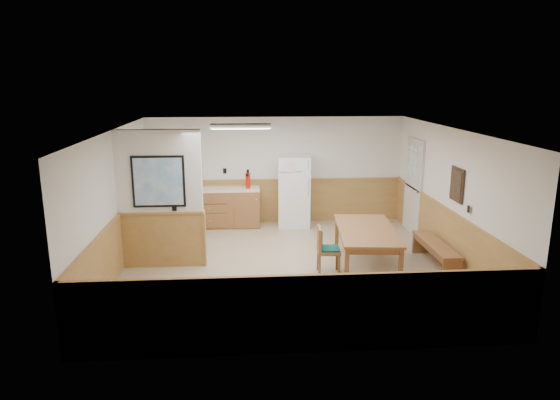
{
  "coord_description": "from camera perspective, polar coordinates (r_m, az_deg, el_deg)",
  "views": [
    {
      "loc": [
        -0.75,
        -8.59,
        3.35
      ],
      "look_at": [
        -0.09,
        0.4,
        1.16
      ],
      "focal_mm": 32.0,
      "sensor_mm": 36.0,
      "label": 1
    }
  ],
  "objects": [
    {
      "name": "fluorescent_fixture",
      "position": [
        9.93,
        -4.52,
        8.41
      ],
      "size": [
        1.2,
        0.3,
        0.09
      ],
      "color": "silver",
      "rests_on": "ceiling"
    },
    {
      "name": "dining_bench",
      "position": [
        9.56,
        17.36,
        -5.32
      ],
      "size": [
        0.35,
        1.59,
        0.45
      ],
      "rotation": [
        0.0,
        0.0,
        -0.0
      ],
      "color": "#9E653A",
      "rests_on": "ground"
    },
    {
      "name": "wainscot_right",
      "position": [
        9.79,
        18.44,
        -3.98
      ],
      "size": [
        0.04,
        6.0,
        1.0
      ],
      "primitive_type": "cube",
      "color": "#B58948",
      "rests_on": "ground"
    },
    {
      "name": "wainscot_back",
      "position": [
        11.94,
        -0.48,
        -0.13
      ],
      "size": [
        6.0,
        0.04,
        1.0
      ],
      "primitive_type": "cube",
      "color": "#B58948",
      "rests_on": "ground"
    },
    {
      "name": "right_wall",
      "position": [
        9.61,
        18.89,
        0.3
      ],
      "size": [
        0.02,
        6.0,
        2.5
      ],
      "primitive_type": "cube",
      "color": "white",
      "rests_on": "ground"
    },
    {
      "name": "wainscot_left",
      "position": [
        9.33,
        -17.88,
        -4.81
      ],
      "size": [
        0.04,
        6.0,
        1.0
      ],
      "primitive_type": "cube",
      "color": "#B58948",
      "rests_on": "ground"
    },
    {
      "name": "refrigerator",
      "position": [
        11.56,
        1.61,
        1.04
      ],
      "size": [
        0.77,
        0.75,
        1.64
      ],
      "rotation": [
        0.0,
        0.0,
        -0.07
      ],
      "color": "white",
      "rests_on": "ground"
    },
    {
      "name": "dining_chair",
      "position": [
        8.79,
        5.07,
        -5.34
      ],
      "size": [
        0.57,
        0.42,
        0.85
      ],
      "rotation": [
        0.0,
        0.0,
        -0.07
      ],
      "color": "#9E653A",
      "rests_on": "ground"
    },
    {
      "name": "partition_wall",
      "position": [
        9.16,
        -13.5,
        -0.08
      ],
      "size": [
        1.5,
        0.2,
        2.5
      ],
      "color": "white",
      "rests_on": "ground"
    },
    {
      "name": "back_wall",
      "position": [
        11.81,
        -0.49,
        3.43
      ],
      "size": [
        6.0,
        0.02,
        2.5
      ],
      "primitive_type": "cube",
      "color": "white",
      "rests_on": "ground"
    },
    {
      "name": "wall_painting",
      "position": [
        9.26,
        19.55,
        1.67
      ],
      "size": [
        0.04,
        0.5,
        0.6
      ],
      "color": "#342515",
      "rests_on": "right_wall"
    },
    {
      "name": "exterior_door",
      "position": [
        11.37,
        14.98,
        1.54
      ],
      "size": [
        0.07,
        1.02,
        2.15
      ],
      "color": "silver",
      "rests_on": "ground"
    },
    {
      "name": "ground",
      "position": [
        9.25,
        0.74,
        -7.56
      ],
      "size": [
        6.0,
        6.0,
        0.0
      ],
      "primitive_type": "plane",
      "color": "tan",
      "rests_on": "ground"
    },
    {
      "name": "kitchen_window",
      "position": [
        11.79,
        -10.76,
        4.65
      ],
      "size": [
        0.8,
        0.04,
        1.0
      ],
      "color": "silver",
      "rests_on": "back_wall"
    },
    {
      "name": "fire_extinguisher",
      "position": [
        11.46,
        -3.69,
        2.28
      ],
      "size": [
        0.14,
        0.14,
        0.44
      ],
      "rotation": [
        0.0,
        0.0,
        0.43
      ],
      "color": "red",
      "rests_on": "kitchen_counter"
    },
    {
      "name": "dining_table",
      "position": [
        9.05,
        9.82,
        -3.82
      ],
      "size": [
        1.18,
        2.07,
        0.75
      ],
      "rotation": [
        0.0,
        0.0,
        -0.1
      ],
      "color": "#9E653A",
      "rests_on": "ground"
    },
    {
      "name": "left_wall",
      "position": [
        9.13,
        -18.35,
        -0.34
      ],
      "size": [
        0.02,
        6.0,
        2.5
      ],
      "primitive_type": "cube",
      "color": "white",
      "rests_on": "ground"
    },
    {
      "name": "kitchen_counter",
      "position": [
        11.65,
        -6.32,
        -0.77
      ],
      "size": [
        2.2,
        0.61,
        1.0
      ],
      "color": "brown",
      "rests_on": "ground"
    },
    {
      "name": "soap_bottle",
      "position": [
        11.65,
        -11.44,
        1.78
      ],
      "size": [
        0.09,
        0.09,
        0.21
      ],
      "primitive_type": "cylinder",
      "rotation": [
        0.0,
        0.0,
        0.38
      ],
      "color": "#1A932C",
      "rests_on": "kitchen_counter"
    },
    {
      "name": "ceiling",
      "position": [
        8.67,
        0.79,
        8.04
      ],
      "size": [
        6.0,
        6.0,
        0.02
      ],
      "primitive_type": "cube",
      "color": "silver",
      "rests_on": "back_wall"
    }
  ]
}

